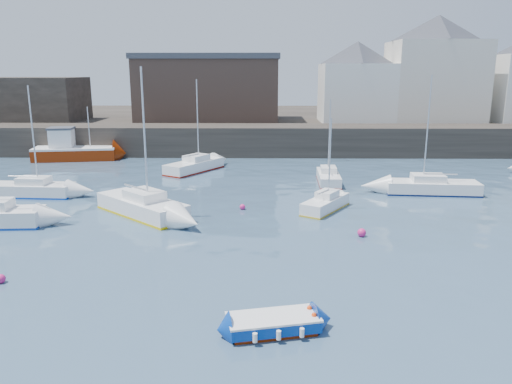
{
  "coord_description": "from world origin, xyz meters",
  "views": [
    {
      "loc": [
        0.43,
        -16.79,
        8.49
      ],
      "look_at": [
        0.0,
        12.0,
        1.5
      ],
      "focal_mm": 35.0,
      "sensor_mm": 36.0,
      "label": 1
    }
  ],
  "objects_px": {
    "sailboat_b": "(142,206)",
    "sailboat_e": "(31,189)",
    "sailboat_h": "(195,165)",
    "buoy_mid": "(361,236)",
    "sailboat_f": "(328,177)",
    "buoy_far": "(242,209)",
    "sailboat_d": "(431,187)",
    "buoy_near": "(1,283)",
    "fishing_boat": "(72,150)",
    "blue_dinghy": "(273,323)",
    "sailboat_c": "(326,203)"
  },
  "relations": [
    {
      "from": "sailboat_b",
      "to": "sailboat_d",
      "type": "bearing_deg",
      "value": 16.58
    },
    {
      "from": "sailboat_h",
      "to": "sailboat_e",
      "type": "bearing_deg",
      "value": -138.37
    },
    {
      "from": "sailboat_h",
      "to": "buoy_mid",
      "type": "distance_m",
      "value": 20.76
    },
    {
      "from": "fishing_boat",
      "to": "sailboat_f",
      "type": "bearing_deg",
      "value": -23.01
    },
    {
      "from": "buoy_mid",
      "to": "sailboat_d",
      "type": "bearing_deg",
      "value": 54.84
    },
    {
      "from": "sailboat_d",
      "to": "sailboat_h",
      "type": "distance_m",
      "value": 19.61
    },
    {
      "from": "sailboat_e",
      "to": "buoy_far",
      "type": "distance_m",
      "value": 15.22
    },
    {
      "from": "fishing_boat",
      "to": "sailboat_d",
      "type": "height_order",
      "value": "sailboat_d"
    },
    {
      "from": "sailboat_d",
      "to": "buoy_mid",
      "type": "relative_size",
      "value": 18.01
    },
    {
      "from": "fishing_boat",
      "to": "sailboat_e",
      "type": "relative_size",
      "value": 1.07
    },
    {
      "from": "buoy_far",
      "to": "buoy_mid",
      "type": "bearing_deg",
      "value": -38.59
    },
    {
      "from": "sailboat_d",
      "to": "sailboat_f",
      "type": "distance_m",
      "value": 7.69
    },
    {
      "from": "sailboat_e",
      "to": "buoy_near",
      "type": "distance_m",
      "value": 15.58
    },
    {
      "from": "sailboat_b",
      "to": "sailboat_h",
      "type": "xyz_separation_m",
      "value": [
        1.34,
        13.61,
        -0.06
      ]
    },
    {
      "from": "sailboat_d",
      "to": "buoy_near",
      "type": "distance_m",
      "value": 27.73
    },
    {
      "from": "blue_dinghy",
      "to": "sailboat_h",
      "type": "distance_m",
      "value": 28.22
    },
    {
      "from": "buoy_near",
      "to": "blue_dinghy",
      "type": "bearing_deg",
      "value": -18.92
    },
    {
      "from": "sailboat_d",
      "to": "sailboat_h",
      "type": "bearing_deg",
      "value": 156.34
    },
    {
      "from": "sailboat_b",
      "to": "buoy_near",
      "type": "distance_m",
      "value": 10.66
    },
    {
      "from": "sailboat_e",
      "to": "sailboat_h",
      "type": "xyz_separation_m",
      "value": [
        10.2,
        9.06,
        0.02
      ]
    },
    {
      "from": "sailboat_f",
      "to": "buoy_mid",
      "type": "height_order",
      "value": "sailboat_f"
    },
    {
      "from": "blue_dinghy",
      "to": "sailboat_c",
      "type": "height_order",
      "value": "sailboat_c"
    },
    {
      "from": "sailboat_f",
      "to": "fishing_boat",
      "type": "bearing_deg",
      "value": 156.99
    },
    {
      "from": "sailboat_c",
      "to": "sailboat_h",
      "type": "xyz_separation_m",
      "value": [
        -9.9,
        12.35,
        0.07
      ]
    },
    {
      "from": "sailboat_d",
      "to": "buoy_mid",
      "type": "height_order",
      "value": "sailboat_d"
    },
    {
      "from": "sailboat_h",
      "to": "buoy_mid",
      "type": "height_order",
      "value": "sailboat_h"
    },
    {
      "from": "blue_dinghy",
      "to": "buoy_mid",
      "type": "relative_size",
      "value": 7.15
    },
    {
      "from": "sailboat_f",
      "to": "sailboat_h",
      "type": "xyz_separation_m",
      "value": [
        -11.07,
        4.47,
        0.06
      ]
    },
    {
      "from": "fishing_boat",
      "to": "buoy_far",
      "type": "distance_m",
      "value": 25.05
    },
    {
      "from": "sailboat_c",
      "to": "sailboat_b",
      "type": "bearing_deg",
      "value": -173.58
    },
    {
      "from": "buoy_mid",
      "to": "blue_dinghy",
      "type": "bearing_deg",
      "value": -115.88
    },
    {
      "from": "sailboat_h",
      "to": "buoy_near",
      "type": "xyz_separation_m",
      "value": [
        -4.82,
        -23.67,
        -0.51
      ]
    },
    {
      "from": "buoy_mid",
      "to": "buoy_far",
      "type": "bearing_deg",
      "value": 141.41
    },
    {
      "from": "sailboat_b",
      "to": "sailboat_f",
      "type": "height_order",
      "value": "sailboat_b"
    },
    {
      "from": "fishing_boat",
      "to": "buoy_far",
      "type": "xyz_separation_m",
      "value": [
        17.45,
        -17.94,
        -0.99
      ]
    },
    {
      "from": "sailboat_b",
      "to": "sailboat_d",
      "type": "height_order",
      "value": "sailboat_b"
    },
    {
      "from": "fishing_boat",
      "to": "sailboat_b",
      "type": "bearing_deg",
      "value": -59.3
    },
    {
      "from": "blue_dinghy",
      "to": "sailboat_h",
      "type": "relative_size",
      "value": 0.42
    },
    {
      "from": "sailboat_e",
      "to": "sailboat_f",
      "type": "xyz_separation_m",
      "value": [
        21.27,
        4.59,
        -0.04
      ]
    },
    {
      "from": "sailboat_e",
      "to": "sailboat_d",
      "type": "bearing_deg",
      "value": 2.43
    },
    {
      "from": "buoy_far",
      "to": "sailboat_d",
      "type": "bearing_deg",
      "value": 18.39
    },
    {
      "from": "sailboat_f",
      "to": "buoy_mid",
      "type": "xyz_separation_m",
      "value": [
        0.12,
        -13.02,
        -0.45
      ]
    },
    {
      "from": "sailboat_e",
      "to": "buoy_near",
      "type": "xyz_separation_m",
      "value": [
        5.38,
        -14.61,
        -0.49
      ]
    },
    {
      "from": "sailboat_b",
      "to": "sailboat_e",
      "type": "bearing_deg",
      "value": 152.81
    },
    {
      "from": "sailboat_e",
      "to": "buoy_far",
      "type": "relative_size",
      "value": 21.26
    },
    {
      "from": "sailboat_b",
      "to": "buoy_near",
      "type": "bearing_deg",
      "value": -109.09
    },
    {
      "from": "sailboat_c",
      "to": "buoy_far",
      "type": "xyz_separation_m",
      "value": [
        -5.22,
        0.06,
        -0.44
      ]
    },
    {
      "from": "buoy_mid",
      "to": "fishing_boat",
      "type": "bearing_deg",
      "value": 136.0
    },
    {
      "from": "sailboat_c",
      "to": "sailboat_f",
      "type": "bearing_deg",
      "value": 81.54
    },
    {
      "from": "fishing_boat",
      "to": "sailboat_h",
      "type": "xyz_separation_m",
      "value": [
        12.78,
        -5.66,
        -0.48
      ]
    }
  ]
}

